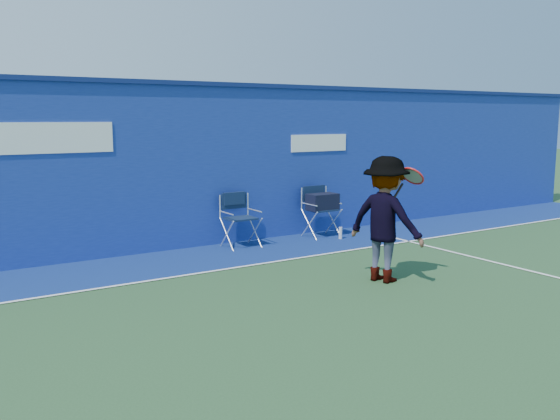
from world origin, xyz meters
TOP-DOWN VIEW (x-y plane):
  - ground at (0.00, 0.00)m, footprint 80.00×80.00m
  - stadium_wall at (-0.00, 5.20)m, footprint 24.00×0.50m
  - out_of_bounds_strip at (0.00, 4.10)m, footprint 24.00×1.80m
  - court_lines at (0.00, 0.60)m, footprint 24.00×12.00m
  - directors_chair_left at (1.49, 4.60)m, footprint 0.60×0.56m
  - directors_chair_right at (3.36, 4.56)m, footprint 0.62×0.55m
  - water_bottle at (3.53, 4.14)m, footprint 0.07×0.07m
  - tennis_player at (2.18, 1.36)m, footprint 1.08×1.36m

SIDE VIEW (x-z plane):
  - ground at x=0.00m, z-range 0.00..0.00m
  - out_of_bounds_strip at x=0.00m, z-range 0.00..0.01m
  - court_lines at x=0.00m, z-range 0.01..0.01m
  - water_bottle at x=3.53m, z-range 0.00..0.25m
  - directors_chair_left at x=1.49m, z-range -0.17..0.85m
  - directors_chair_right at x=3.36m, z-range -0.08..0.94m
  - tennis_player at x=2.18m, z-range 0.00..1.87m
  - stadium_wall at x=0.00m, z-range 0.01..3.09m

